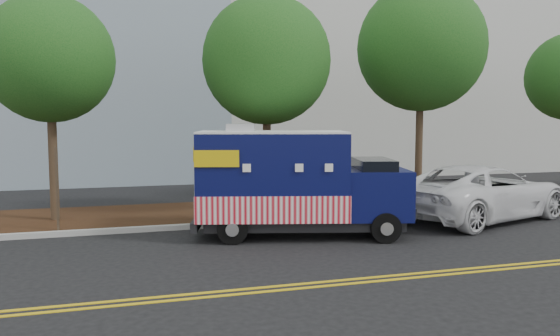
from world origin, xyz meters
name	(u,v)px	position (x,y,z in m)	size (l,w,h in m)	color
ground	(249,236)	(0.00, 0.00, 0.00)	(120.00, 120.00, 0.00)	black
curb	(238,224)	(0.00, 1.40, 0.07)	(120.00, 0.18, 0.15)	#9E9E99
mulch_strip	(225,212)	(0.00, 3.50, 0.07)	(120.00, 4.00, 0.15)	black
centerline_near	(304,284)	(0.00, -4.45, 0.01)	(120.00, 0.10, 0.01)	gold
centerline_far	(308,288)	(0.00, -4.70, 0.01)	(120.00, 0.10, 0.01)	gold
tree_a	(49,59)	(-5.18, 3.23, 4.88)	(3.72, 3.72, 6.75)	#38281C
tree_b	(267,61)	(1.26, 2.81, 4.98)	(4.09, 4.09, 7.04)	#38281C
tree_c	(421,48)	(7.16, 3.44, 5.68)	(4.57, 4.57, 7.98)	#38281C
sign_post	(57,192)	(-4.94, 1.55, 1.20)	(0.06, 0.06, 2.40)	#473828
food_truck	(291,185)	(1.09, -0.26, 1.37)	(6.05, 3.45, 3.02)	black
white_car	(482,192)	(7.56, 0.33, 0.86)	(2.85, 6.18, 1.72)	white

